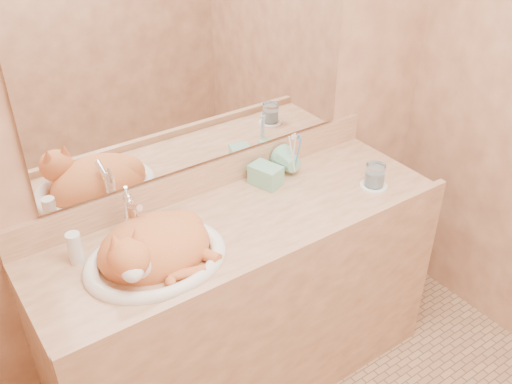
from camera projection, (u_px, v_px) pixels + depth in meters
wall_back at (201, 97)px, 2.09m from camera, size 2.40×0.02×2.50m
vanity_counter at (245, 305)px, 2.35m from camera, size 1.60×0.55×0.85m
mirror at (200, 61)px, 2.00m from camera, size 1.30×0.02×0.80m
sink_basin at (154, 243)px, 1.88m from camera, size 0.56×0.49×0.15m
faucet at (130, 213)px, 2.01m from camera, size 0.05×0.13×0.18m
cat at (152, 247)px, 1.89m from camera, size 0.43×0.37×0.21m
soap_dispenser at (279, 169)px, 2.25m from camera, size 0.11×0.11×0.19m
toothbrush_cup at (295, 167)px, 2.35m from camera, size 0.12×0.12×0.10m
toothbrushes at (295, 152)px, 2.31m from camera, size 0.03×0.03×0.20m
saucer at (373, 186)px, 2.31m from camera, size 0.11×0.11×0.01m
water_glass at (375, 175)px, 2.28m from camera, size 0.08×0.08×0.09m
lotion_bottle at (75, 248)px, 1.89m from camera, size 0.05×0.05×0.12m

